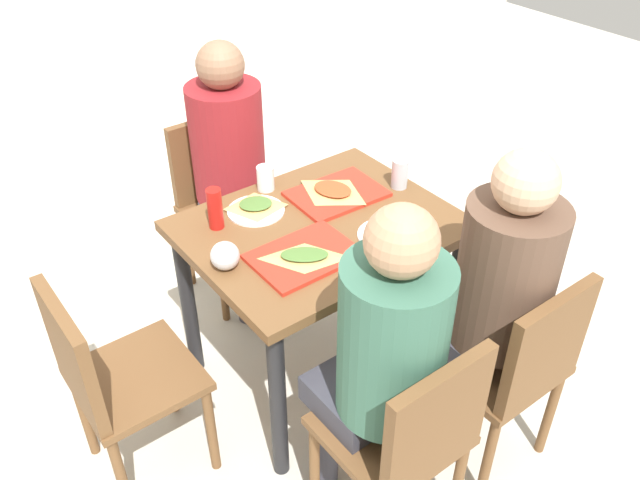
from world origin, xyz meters
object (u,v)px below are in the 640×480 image
chair_near_left (409,435)px  pizza_slice_c (256,205)px  condiment_bottle (215,209)px  chair_near_right (515,363)px  pizza_slice_a (305,256)px  person_far_side (233,160)px  person_in_red (383,350)px  paper_plate_center (256,211)px  foil_bundle (225,256)px  person_in_brown_jacket (494,286)px  main_table (320,249)px  chair_far_side (222,195)px  plastic_cup_a (265,178)px  tray_red_far (337,194)px  tray_red_near (304,256)px  plastic_cup_b (384,253)px  chair_left_end (110,376)px  pizza_slice_b (333,190)px  soda_can (400,174)px  paper_plate_near_edge (388,235)px

chair_near_left → pizza_slice_c: (0.11, 1.00, 0.27)m
pizza_slice_c → condiment_bottle: (-0.18, -0.02, 0.06)m
chair_near_right → pizza_slice_a: size_ratio=3.29×
person_far_side → person_in_red: bearing=-101.0°
pizza_slice_a → pizza_slice_c: size_ratio=1.14×
paper_plate_center → foil_bundle: 0.36m
person_far_side → person_in_brown_jacket: bearing=-79.0°
person_in_brown_jacket → main_table: bearing=111.2°
person_far_side → foil_bundle: person_far_side is taller
person_in_red → paper_plate_center: bearing=83.4°
chair_far_side → plastic_cup_a: (-0.02, -0.44, 0.31)m
chair_near_left → person_in_red: 0.28m
person_in_brown_jacket → tray_red_far: (-0.07, 0.75, 0.02)m
person_far_side → plastic_cup_a: size_ratio=12.71×
chair_near_left → person_far_side: (0.24, 1.40, 0.25)m
chair_near_left → plastic_cup_a: 1.16m
chair_near_right → chair_far_side: (-0.24, 1.54, 0.00)m
tray_red_near → paper_plate_center: 0.35m
chair_far_side → plastic_cup_b: 1.14m
person_far_side → paper_plate_center: 0.44m
chair_left_end → pizza_slice_b: 1.08m
chair_near_right → foil_bundle: same height
person_in_red → plastic_cup_b: bearing=48.3°
paper_plate_center → plastic_cup_a: (0.12, 0.12, 0.05)m
condiment_bottle → person_far_side: bearing=52.7°
person_in_brown_jacket → plastic_cup_a: person_in_brown_jacket is taller
tray_red_far → pizza_slice_c: (-0.31, 0.11, 0.01)m
pizza_slice_b → person_in_brown_jacket: bearing=-83.5°
chair_near_left → paper_plate_center: (0.10, 0.98, 0.26)m
paper_plate_center → foil_bundle: bearing=-139.2°
pizza_slice_b → foil_bundle: (-0.57, -0.14, 0.03)m
pizza_slice_c → foil_bundle: 0.38m
paper_plate_center → condiment_bottle: condiment_bottle is taller
chair_far_side → paper_plate_center: (-0.15, -0.56, 0.26)m
chair_near_left → person_far_side: 1.44m
person_in_brown_jacket → pizza_slice_a: bearing=132.0°
pizza_slice_a → plastic_cup_a: bearing=71.8°
soda_can → person_in_red: bearing=-135.4°
chair_near_right → pizza_slice_c: 1.10m
chair_near_right → condiment_bottle: (-0.56, 0.98, 0.34)m
paper_plate_center → pizza_slice_a: pizza_slice_a is taller
main_table → chair_near_left: 0.82m
plastic_cup_a → soda_can: soda_can is taller
paper_plate_near_edge → condiment_bottle: 0.63m
chair_left_end → person_in_brown_jacket: 1.31m
chair_left_end → person_far_side: 1.10m
chair_far_side → person_far_side: person_far_side is taller
person_in_red → tray_red_near: person_in_red is taller
plastic_cup_b → soda_can: (0.39, 0.35, 0.01)m
main_table → paper_plate_center: bearing=124.5°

